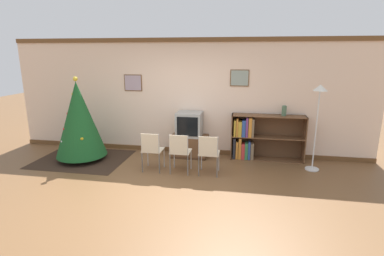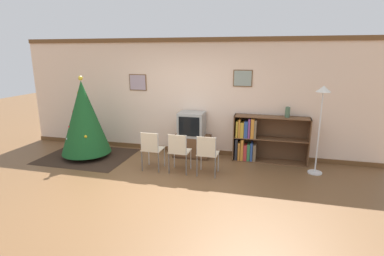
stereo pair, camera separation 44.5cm
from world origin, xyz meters
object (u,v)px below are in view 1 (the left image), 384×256
at_px(vase, 284,111).
at_px(standing_lamp, 319,105).
at_px(television, 189,124).
at_px(folding_chair_left, 152,149).
at_px(folding_chair_center, 180,151).
at_px(tv_console, 189,146).
at_px(bookshelf, 254,138).
at_px(christmas_tree, 79,119).
at_px(folding_chair_right, 209,152).

height_order(vase, standing_lamp, standing_lamp).
relative_size(television, standing_lamp, 0.33).
xyz_separation_m(folding_chair_left, folding_chair_center, (0.58, 0.00, 0.00)).
height_order(tv_console, bookshelf, bookshelf).
bearing_deg(folding_chair_left, tv_console, 60.98).
relative_size(television, vase, 2.56).
bearing_deg(bookshelf, vase, 1.52).
bearing_deg(bookshelf, christmas_tree, -169.23).
relative_size(folding_chair_left, folding_chair_right, 1.00).
bearing_deg(bookshelf, folding_chair_left, -151.24).
bearing_deg(christmas_tree, vase, 9.53).
distance_m(tv_console, folding_chair_center, 1.07).
relative_size(christmas_tree, standing_lamp, 1.06).
xyz_separation_m(folding_chair_center, standing_lamp, (2.67, 0.67, 0.88)).
distance_m(christmas_tree, vase, 4.52).
bearing_deg(folding_chair_left, folding_chair_right, 0.00).
bearing_deg(folding_chair_center, christmas_tree, 170.43).
height_order(christmas_tree, television, christmas_tree).
bearing_deg(bookshelf, standing_lamp, -21.15).
distance_m(folding_chair_right, bookshelf, 1.44).
height_order(tv_console, folding_chair_left, folding_chair_left).
bearing_deg(christmas_tree, television, 15.24).
xyz_separation_m(bookshelf, vase, (0.61, 0.02, 0.64)).
bearing_deg(television, tv_console, 90.00).
distance_m(folding_chair_center, vase, 2.47).
relative_size(vase, standing_lamp, 0.13).
height_order(folding_chair_center, bookshelf, bookshelf).
bearing_deg(christmas_tree, standing_lamp, 3.06).
height_order(christmas_tree, standing_lamp, christmas_tree).
bearing_deg(christmas_tree, folding_chair_right, -7.71).
relative_size(tv_console, standing_lamp, 0.48).
distance_m(bookshelf, vase, 0.88).
xyz_separation_m(christmas_tree, folding_chair_left, (1.78, -0.40, -0.46)).
relative_size(tv_console, television, 1.45).
bearing_deg(standing_lamp, vase, 140.80).
bearing_deg(standing_lamp, tv_console, 171.96).
bearing_deg(folding_chair_right, tv_console, 119.02).
distance_m(folding_chair_left, folding_chair_center, 0.58).
relative_size(television, bookshelf, 0.36).
xyz_separation_m(tv_console, television, (0.00, -0.00, 0.52)).
relative_size(christmas_tree, vase, 8.27).
relative_size(television, folding_chair_right, 0.70).
height_order(folding_chair_right, bookshelf, bookshelf).
bearing_deg(standing_lamp, bookshelf, 158.85).
distance_m(tv_console, bookshelf, 1.50).
bearing_deg(standing_lamp, christmas_tree, -176.94).
bearing_deg(folding_chair_right, folding_chair_left, 180.00).
relative_size(christmas_tree, television, 3.23).
height_order(bookshelf, vase, vase).
relative_size(tv_console, vase, 3.72).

